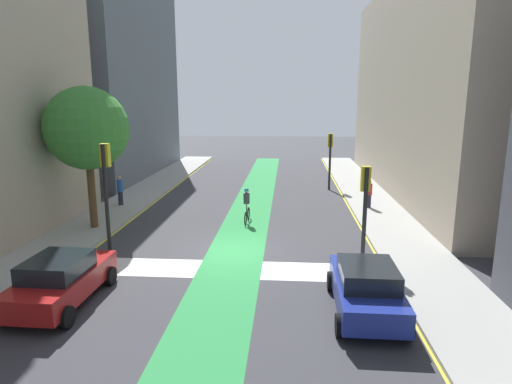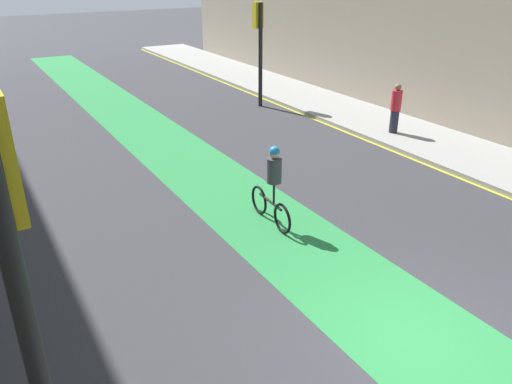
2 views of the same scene
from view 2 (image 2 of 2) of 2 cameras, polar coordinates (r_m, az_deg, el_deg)
The scene contains 6 objects.
ground_plane at distance 8.42m, azimuth 17.73°, elevation -16.18°, with size 120.00×120.00×0.00m, color #38383D.
bike_lane_paint at distance 8.51m, azimuth 18.45°, elevation -15.75°, with size 2.40×60.00×0.01m, color #2D8C47.
traffic_signal_near_left at distance 4.19m, azimuth -25.44°, elevation -9.04°, with size 0.35×0.52×4.55m.
traffic_signal_far_right at distance 20.47m, azimuth 0.33°, elevation 17.33°, with size 0.35×0.52×3.97m.
cyclist_in_lane at distance 10.89m, azimuth 1.88°, elevation 0.87°, with size 0.32×1.73×1.86m.
pedestrian_sidewalk_right_a at distance 17.41m, azimuth 15.45°, elevation 9.10°, with size 0.34×0.34×1.63m.
Camera 2 is at (-5.20, -3.94, 5.32)m, focal length 35.51 mm.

